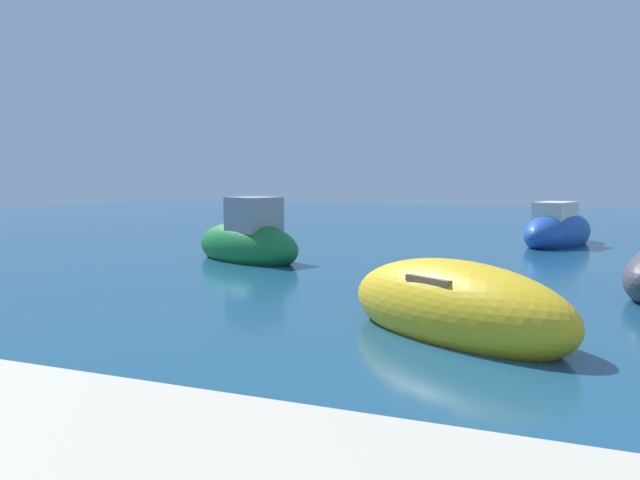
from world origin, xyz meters
TOP-DOWN VIEW (x-y plane):
  - moored_boat_2 at (-7.20, 2.52)m, footprint 3.94×3.15m
  - moored_boat_4 at (-6.53, 15.16)m, footprint 2.60×4.20m
  - moored_boat_6 at (-13.57, 8.26)m, footprint 3.84×2.70m

SIDE VIEW (x-z plane):
  - moored_boat_2 at x=-7.20m, z-range -0.29..1.03m
  - moored_boat_4 at x=-6.53m, z-range -0.39..1.25m
  - moored_boat_6 at x=-13.57m, z-range -0.49..1.41m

